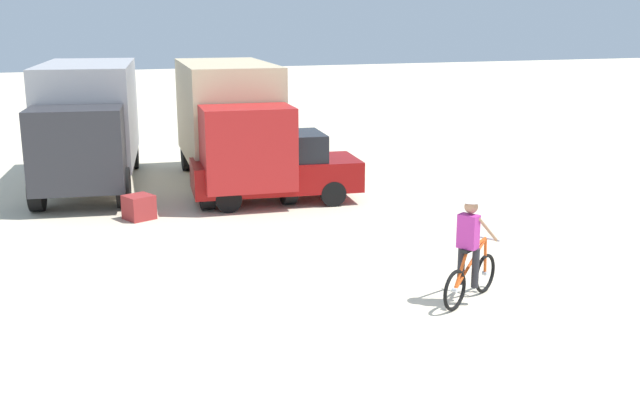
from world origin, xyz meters
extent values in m
plane|color=beige|center=(0.00, 0.00, 0.00)|extent=(120.00, 120.00, 0.00)
cube|color=#9E9EA3|center=(-3.19, 13.07, 2.00)|extent=(3.18, 5.51, 2.70)
cube|color=#2D2D33|center=(-3.72, 9.71, 1.50)|extent=(2.41, 1.82, 2.00)
cube|color=black|center=(-3.83, 9.02, 1.85)|extent=(2.01, 0.39, 0.80)
cylinder|color=black|center=(-2.70, 9.65, 0.50)|extent=(0.47, 1.04, 1.00)
cylinder|color=black|center=(-4.71, 9.97, 0.50)|extent=(0.47, 1.04, 1.00)
cylinder|color=black|center=(-1.92, 14.58, 0.50)|extent=(0.47, 1.04, 1.00)
cylinder|color=black|center=(-3.94, 14.90, 0.50)|extent=(0.47, 1.04, 1.00)
cube|color=#CCB78E|center=(0.49, 11.95, 2.00)|extent=(2.83, 5.38, 2.70)
cube|color=#B21E1E|center=(0.20, 8.56, 1.50)|extent=(2.32, 1.68, 2.00)
cube|color=black|center=(0.14, 7.86, 1.85)|extent=(2.02, 0.25, 0.80)
cylinder|color=black|center=(1.23, 8.57, 0.50)|extent=(0.40, 1.02, 1.00)
cylinder|color=black|center=(-0.80, 8.75, 0.50)|extent=(0.40, 1.02, 1.00)
cylinder|color=black|center=(1.65, 13.54, 0.50)|extent=(0.40, 1.02, 1.00)
cylinder|color=black|center=(-0.38, 13.72, 0.50)|extent=(0.40, 1.02, 1.00)
cube|color=maroon|center=(1.01, 8.90, 0.70)|extent=(4.37, 2.23, 0.76)
cube|color=black|center=(1.16, 8.88, 1.42)|extent=(2.27, 1.83, 0.68)
cylinder|color=black|center=(-0.37, 8.27, 0.32)|extent=(0.66, 0.29, 0.64)
cylinder|color=black|center=(-0.20, 9.82, 0.32)|extent=(0.66, 0.29, 0.64)
cylinder|color=black|center=(2.21, 7.97, 0.32)|extent=(0.66, 0.29, 0.64)
cylinder|color=black|center=(2.39, 9.52, 0.32)|extent=(0.66, 0.29, 0.64)
torus|color=black|center=(2.49, 1.45, 0.34)|extent=(0.61, 0.40, 0.68)
cylinder|color=silver|center=(2.49, 1.45, 0.34)|extent=(0.11, 0.11, 0.08)
torus|color=black|center=(1.59, 0.91, 0.34)|extent=(0.61, 0.40, 0.68)
cylinder|color=silver|center=(1.59, 0.91, 0.34)|extent=(0.11, 0.11, 0.08)
cylinder|color=#E05119|center=(2.02, 1.17, 0.66)|extent=(0.91, 0.57, 0.68)
cylinder|color=#E05119|center=(2.17, 1.26, 0.94)|extent=(0.59, 0.38, 0.13)
cylinder|color=#E05119|center=(1.74, 1.00, 0.62)|extent=(0.36, 0.24, 0.59)
cylinder|color=#E05119|center=(2.47, 1.44, 0.66)|extent=(0.11, 0.09, 0.64)
cylinder|color=silver|center=(2.45, 1.43, 0.98)|extent=(0.30, 0.46, 0.04)
cube|color=black|center=(1.89, 1.09, 0.93)|extent=(0.27, 0.23, 0.06)
cube|color=#AD2D8C|center=(1.91, 1.10, 1.24)|extent=(0.34, 0.38, 0.56)
sphere|color=#A87A5B|center=(1.96, 1.13, 1.64)|extent=(0.22, 0.22, 0.22)
cone|color=silver|center=(1.96, 1.13, 1.77)|extent=(0.32, 0.32, 0.10)
cylinder|color=#26262B|center=(1.89, 1.24, 0.63)|extent=(0.12, 0.12, 0.66)
cylinder|color=#26262B|center=(2.02, 1.02, 0.63)|extent=(0.12, 0.12, 0.66)
cylinder|color=#A87A5B|center=(2.10, 1.43, 1.23)|extent=(0.54, 0.40, 0.53)
cylinder|color=#A87A5B|center=(2.29, 1.12, 1.23)|extent=(0.58, 0.33, 0.53)
cube|color=#9E2D2D|center=(-2.49, 8.37, 0.28)|extent=(0.79, 0.78, 0.57)
camera|label=1|loc=(-4.33, -9.01, 4.61)|focal=42.17mm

